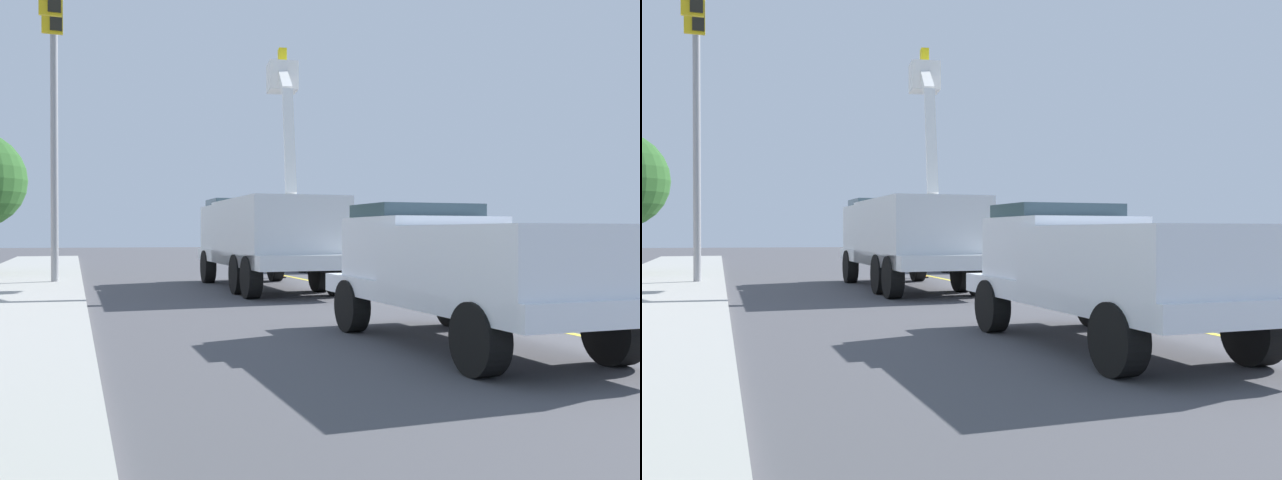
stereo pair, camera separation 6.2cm
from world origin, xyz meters
The scene contains 8 objects.
ground centered at (0.00, 0.00, 0.00)m, with size 120.00×120.00×0.00m, color #47474C.
sidewalk_far_side centered at (-1.24, 8.90, 0.06)m, with size 60.00×3.60×0.12m, color #9E9E99.
lane_centre_stripe centered at (0.00, 0.00, 0.00)m, with size 50.00×0.16×0.01m, color yellow.
utility_bucket_truck centered at (1.89, 2.51, 1.62)m, with size 8.47×3.61×7.43m.
service_pickup_truck centered at (-8.85, 1.03, 1.12)m, with size 5.84×2.86×2.06m.
passing_minivan centered at (11.00, -0.56, 0.97)m, with size 5.02×2.55×1.69m.
traffic_cone_mid_front centered at (6.25, 1.41, 0.39)m, with size 0.40×0.40×0.79m.
traffic_signal_mast centered at (2.47, 8.39, 6.32)m, with size 5.97×1.10×8.95m.
Camera 2 is at (-17.83, 4.95, 1.60)m, focal length 38.32 mm.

